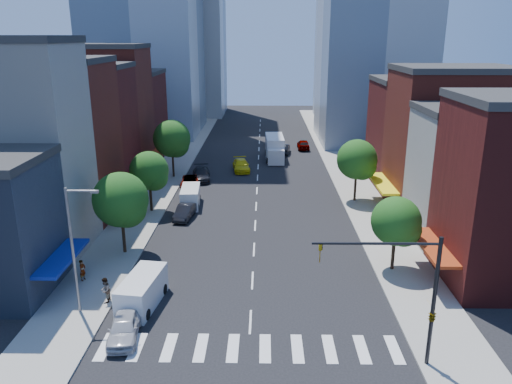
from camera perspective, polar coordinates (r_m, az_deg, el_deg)
ground at (r=34.98m, az=-0.65°, el=-14.61°), size 220.00×220.00×0.00m
sidewalk_left at (r=73.28m, az=-9.61°, el=2.57°), size 5.00×120.00×0.15m
sidewalk_right at (r=72.98m, az=10.09°, el=2.48°), size 5.00×120.00×0.15m
crosswalk at (r=32.47m, az=-0.80°, el=-17.41°), size 19.00×3.00×0.01m
bldg_left_1 at (r=47.99m, az=-26.26°, el=4.14°), size 12.00×8.00×18.00m
bldg_left_2 at (r=55.71m, az=-22.29°, el=5.20°), size 12.00×9.00×16.00m
bldg_left_3 at (r=63.55m, az=-19.33°, el=6.43°), size 12.00×8.00×15.00m
bldg_left_4 at (r=71.32m, az=-17.12°, el=8.56°), size 12.00×9.00×17.00m
bldg_left_5 at (r=80.60m, az=-14.97°, el=8.24°), size 12.00×10.00×13.00m
bldg_right_1 at (r=50.55m, az=24.38°, el=1.46°), size 12.00×8.00×12.00m
bldg_right_2 at (r=58.35m, az=21.20°, el=5.33°), size 12.00×10.00×15.00m
bldg_right_3 at (r=67.83m, az=18.31°, el=6.31°), size 12.00×10.00×13.00m
traffic_signal at (r=30.36m, az=18.63°, el=-11.89°), size 7.24×2.24×8.00m
streetlight at (r=35.72m, az=-20.02°, el=-5.51°), size 2.25×0.25×9.00m
tree_left_near at (r=44.52m, az=-15.04°, el=-1.10°), size 4.80×4.80×7.30m
tree_left_mid at (r=54.81m, az=-11.98°, el=2.21°), size 4.20×4.20×6.65m
tree_left_far at (r=68.01m, az=-9.47°, el=5.87°), size 5.00×5.00×7.75m
tree_right_near at (r=41.63m, az=15.92°, el=-3.46°), size 4.00×4.00×6.20m
tree_right_far at (r=58.23m, az=11.61°, el=3.47°), size 4.60×4.60×7.20m
parked_car_front at (r=34.04m, az=-14.83°, el=-14.71°), size 2.32×4.71×1.54m
parked_car_second at (r=53.38m, az=-8.14°, el=-2.26°), size 2.07×4.59×1.46m
parked_car_third at (r=64.62m, az=-7.54°, el=1.21°), size 2.57×5.00×1.35m
parked_car_rear at (r=67.32m, az=-6.28°, el=2.05°), size 2.96×5.88×1.64m
cargo_van_near at (r=37.12m, az=-12.95°, el=-11.07°), size 2.81×5.53×2.26m
cargo_van_far at (r=57.18m, az=-7.51°, el=-0.56°), size 2.34×5.11×2.12m
taxi at (r=71.60m, az=-1.71°, el=3.06°), size 2.91×5.72×1.59m
traffic_car_oncoming at (r=82.46m, az=3.20°, el=4.96°), size 2.27×5.01×1.59m
traffic_car_far at (r=85.86m, az=5.43°, el=5.43°), size 1.97×4.86×1.66m
box_truck at (r=78.36m, az=2.15°, el=4.98°), size 2.97×8.91×3.56m
pedestrian_near at (r=41.81m, az=-19.22°, el=-8.43°), size 0.56×0.71×1.72m
pedestrian_far at (r=38.07m, az=-16.85°, el=-10.70°), size 0.72×0.92×1.88m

